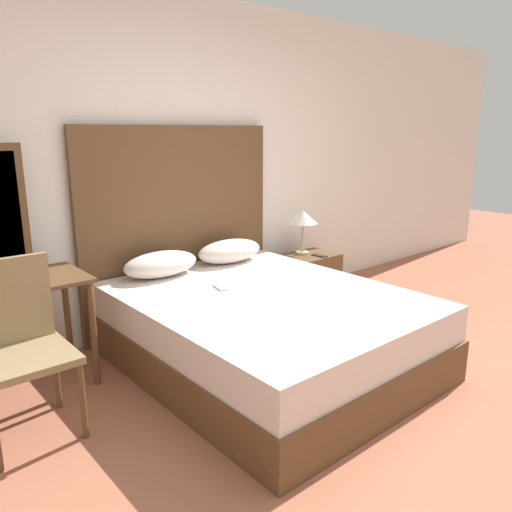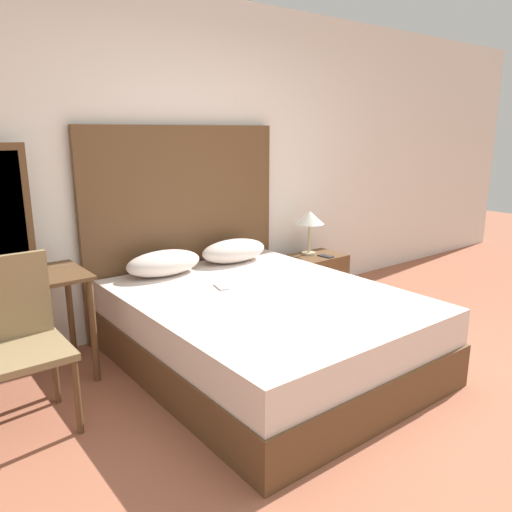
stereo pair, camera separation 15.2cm
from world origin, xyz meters
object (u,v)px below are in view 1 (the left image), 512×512
Objects in this scene: table_lamp at (303,219)px; phone_on_nightstand at (319,255)px; phone_on_bed at (221,287)px; nightstand at (310,277)px; chair at (17,338)px; bed at (266,330)px.

table_lamp is 2.73× the size of phone_on_nightstand.
phone_on_nightstand is (1.45, 0.37, -0.07)m from phone_on_bed.
chair is (-2.81, -0.50, 0.32)m from nightstand.
phone_on_bed is at bearing -161.87° from nightstand.
phone_on_bed is at bearing -165.72° from phone_on_nightstand.
phone_on_nightstand is (0.02, -0.10, 0.24)m from nightstand.
table_lamp reaches higher than nightstand.
phone_on_nightstand reaches higher than nightstand.
bed reaches higher than nightstand.
bed is at bearing -62.06° from phone_on_bed.
table_lamp is at bearing 108.31° from phone_on_nightstand.
nightstand is at bearing 10.10° from chair.
phone_on_bed is at bearing 1.48° from chair.
chair reaches higher than table_lamp.
chair is at bearing -178.52° from phone_on_bed.
chair reaches higher than nightstand.
bed is at bearing -9.85° from chair.
phone_on_bed reaches higher than phone_on_nightstand.
bed reaches higher than phone_on_nightstand.
chair is at bearing 170.15° from bed.
nightstand is 2.88m from chair.
bed is 13.02× the size of phone_on_bed.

